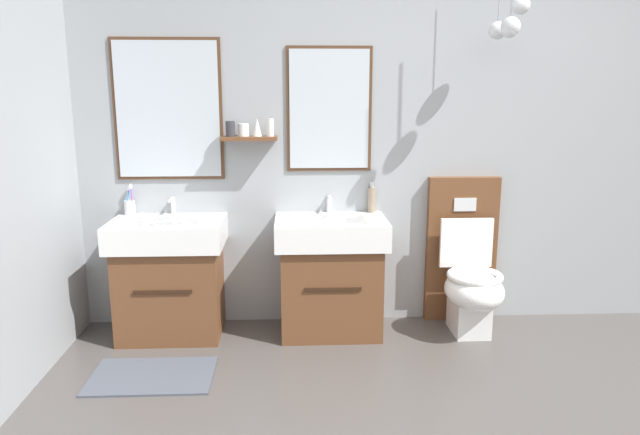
# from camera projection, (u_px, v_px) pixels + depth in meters

# --- Properties ---
(wall_back) EXTENTS (5.05, 0.65, 2.51)m
(wall_back) POSITION_uv_depth(u_px,v_px,m) (438.00, 137.00, 3.99)
(wall_back) COLOR #999EA3
(wall_back) RESTS_ON ground
(bath_mat) EXTENTS (0.68, 0.44, 0.01)m
(bath_mat) POSITION_uv_depth(u_px,v_px,m) (152.00, 376.00, 3.32)
(bath_mat) COLOR #474C56
(bath_mat) RESTS_ON ground
(vanity_sink_left) EXTENTS (0.71, 0.51, 0.77)m
(vanity_sink_left) POSITION_uv_depth(u_px,v_px,m) (170.00, 275.00, 3.83)
(vanity_sink_left) COLOR brown
(vanity_sink_left) RESTS_ON ground
(tap_on_left_sink) EXTENTS (0.03, 0.13, 0.11)m
(tap_on_left_sink) POSITION_uv_depth(u_px,v_px,m) (172.00, 203.00, 3.92)
(tap_on_left_sink) COLOR silver
(tap_on_left_sink) RESTS_ON vanity_sink_left
(vanity_sink_right) EXTENTS (0.71, 0.51, 0.77)m
(vanity_sink_right) POSITION_uv_depth(u_px,v_px,m) (331.00, 273.00, 3.87)
(vanity_sink_right) COLOR brown
(vanity_sink_right) RESTS_ON ground
(tap_on_right_sink) EXTENTS (0.03, 0.13, 0.11)m
(tap_on_right_sink) POSITION_uv_depth(u_px,v_px,m) (329.00, 202.00, 3.97)
(tap_on_right_sink) COLOR silver
(tap_on_right_sink) RESTS_ON vanity_sink_right
(toilet) EXTENTS (0.48, 0.62, 1.00)m
(toilet) POSITION_uv_depth(u_px,v_px,m) (467.00, 274.00, 3.94)
(toilet) COLOR brown
(toilet) RESTS_ON ground
(toothbrush_cup) EXTENTS (0.07, 0.07, 0.20)m
(toothbrush_cup) POSITION_uv_depth(u_px,v_px,m) (130.00, 207.00, 3.90)
(toothbrush_cup) COLOR silver
(toothbrush_cup) RESTS_ON vanity_sink_left
(soap_dispenser) EXTENTS (0.06, 0.06, 0.21)m
(soap_dispenser) POSITION_uv_depth(u_px,v_px,m) (372.00, 199.00, 3.97)
(soap_dispenser) COLOR gray
(soap_dispenser) RESTS_ON vanity_sink_right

